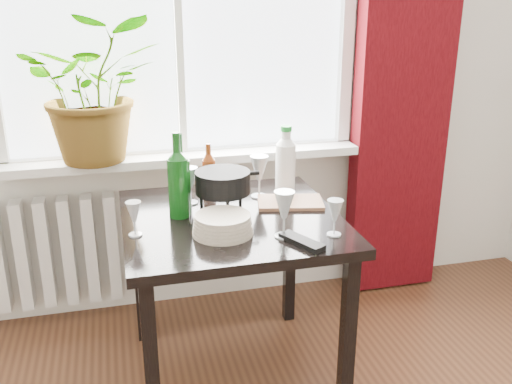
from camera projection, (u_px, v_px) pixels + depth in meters
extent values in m
cube|color=white|center=(185.00, 157.00, 2.76)|extent=(1.72, 0.20, 0.04)
cube|color=#370509|center=(407.00, 52.00, 2.83)|extent=(0.50, 0.12, 2.56)
cube|color=silver|center=(34.00, 254.00, 2.76)|extent=(0.80, 0.10, 0.55)
cube|color=black|center=(231.00, 221.00, 2.27)|extent=(0.85, 0.85, 0.04)
cube|color=black|center=(152.00, 369.00, 1.97)|extent=(0.05, 0.05, 0.70)
cube|color=black|center=(139.00, 273.00, 2.64)|extent=(0.05, 0.05, 0.70)
cube|color=black|center=(348.00, 339.00, 2.14)|extent=(0.05, 0.05, 0.70)
cube|color=black|center=(289.00, 256.00, 2.81)|extent=(0.05, 0.05, 0.70)
imported|color=#2E7D21|center=(95.00, 89.00, 2.53)|extent=(0.59, 0.51, 0.66)
cylinder|color=beige|center=(223.00, 225.00, 2.09)|extent=(0.28, 0.28, 0.07)
cube|color=black|center=(302.00, 241.00, 2.01)|extent=(0.13, 0.19, 0.02)
cube|color=#8D5C3F|center=(290.00, 202.00, 2.39)|extent=(0.30, 0.23, 0.01)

